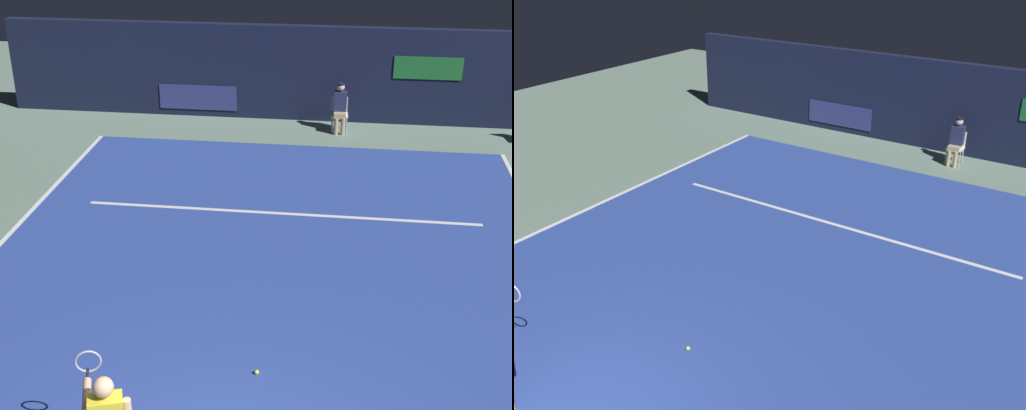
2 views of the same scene
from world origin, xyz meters
TOP-DOWN VIEW (x-y plane):
  - ground_plane at (0.00, 5.04)m, footprint 32.45×32.45m
  - court_surface at (0.00, 5.04)m, footprint 10.36×12.07m
  - line_sideline_right at (-5.13, 5.04)m, footprint 0.10×12.07m
  - line_service at (0.00, 7.15)m, footprint 8.08×0.10m
  - back_wall at (-0.00, 13.21)m, footprint 16.69×0.33m
  - line_judge_on_chair at (1.08, 12.27)m, footprint 0.46×0.54m
  - tennis_ball at (0.16, 2.10)m, footprint 0.07×0.07m

SIDE VIEW (x-z plane):
  - ground_plane at x=0.00m, z-range 0.00..0.00m
  - court_surface at x=0.00m, z-range 0.00..0.01m
  - line_sideline_right at x=-5.13m, z-range 0.01..0.02m
  - line_service at x=0.00m, z-range 0.01..0.02m
  - tennis_ball at x=0.16m, z-range 0.01..0.08m
  - line_judge_on_chair at x=1.08m, z-range 0.03..1.35m
  - back_wall at x=0.00m, z-range 0.00..2.60m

